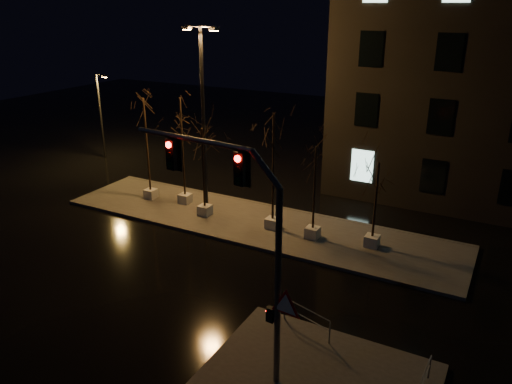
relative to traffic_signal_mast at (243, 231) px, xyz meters
The scene contains 14 objects.
ground 8.32m from the traffic_signal_mast, 141.31° to the left, with size 90.00×90.00×0.00m, color black.
median 12.43m from the traffic_signal_mast, 117.12° to the left, with size 22.00×5.00×0.15m, color #484641.
sidewalk_corner 5.44m from the traffic_signal_mast, 16.39° to the left, with size 7.00×5.00×0.15m, color #484641.
tree_0 16.04m from the traffic_signal_mast, 140.05° to the left, with size 1.80×1.80×6.18m.
tree_1 14.60m from the traffic_signal_mast, 133.27° to the left, with size 1.80×1.80×6.34m.
tree_2 12.63m from the traffic_signal_mast, 129.53° to the left, with size 1.80×1.80×5.01m.
tree_3 10.68m from the traffic_signal_mast, 111.70° to the left, with size 1.80×1.80×6.21m.
tree_4 10.05m from the traffic_signal_mast, 99.68° to the left, with size 1.80×1.80×4.84m.
tree_5 10.49m from the traffic_signal_mast, 83.38° to the left, with size 1.80×1.80×4.33m.
traffic_signal_mast is the anchor object (origin of this frame).
streetlight_main 13.93m from the traffic_signal_mast, 128.59° to the left, with size 2.47×0.75×9.91m.
streetlight_far 26.45m from the traffic_signal_mast, 143.41° to the left, with size 1.24×0.35×6.34m.
guard_rail_a 5.09m from the traffic_signal_mast, 69.61° to the left, with size 2.03×0.65×0.91m.
guard_rail_b 6.90m from the traffic_signal_mast, 14.15° to the left, with size 0.13×1.86×0.88m.
Camera 1 is at (11.70, -15.49, 11.08)m, focal length 35.00 mm.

